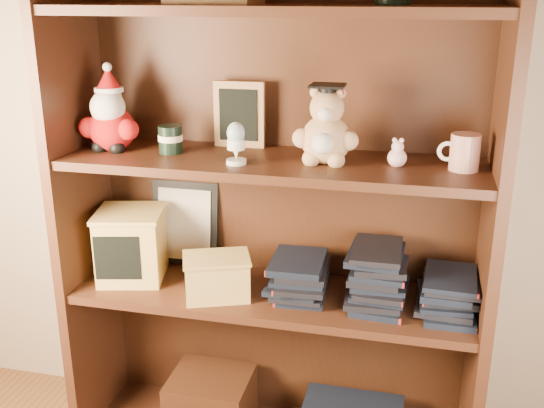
% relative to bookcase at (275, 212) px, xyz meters
% --- Properties ---
extents(bookcase, '(1.20, 0.35, 1.60)m').
position_rel_bookcase_xyz_m(bookcase, '(0.00, 0.00, 0.00)').
color(bookcase, '#402112').
rests_on(bookcase, ground).
extents(shelf_lower, '(1.14, 0.33, 0.02)m').
position_rel_bookcase_xyz_m(shelf_lower, '(0.00, -0.05, -0.24)').
color(shelf_lower, '#402112').
rests_on(shelf_lower, ground).
extents(shelf_upper, '(1.14, 0.33, 0.02)m').
position_rel_bookcase_xyz_m(shelf_upper, '(0.00, -0.05, 0.16)').
color(shelf_upper, '#402112').
rests_on(shelf_upper, ground).
extents(santa_plush, '(0.18, 0.13, 0.25)m').
position_rel_bookcase_xyz_m(santa_plush, '(-0.47, -0.06, 0.26)').
color(santa_plush, '#A50F0F').
rests_on(santa_plush, shelf_upper).
extents(teachers_tin, '(0.07, 0.07, 0.08)m').
position_rel_bookcase_xyz_m(teachers_tin, '(-0.29, -0.05, 0.21)').
color(teachers_tin, black).
rests_on(teachers_tin, shelf_upper).
extents(chalkboard_plaque, '(0.15, 0.08, 0.19)m').
position_rel_bookcase_xyz_m(chalkboard_plaque, '(-0.12, 0.06, 0.26)').
color(chalkboard_plaque, '#9E7547').
rests_on(chalkboard_plaque, shelf_upper).
extents(egg_cup, '(0.05, 0.05, 0.11)m').
position_rel_bookcase_xyz_m(egg_cup, '(-0.08, -0.13, 0.23)').
color(egg_cup, white).
rests_on(egg_cup, shelf_upper).
extents(grad_teddy_bear, '(0.17, 0.15, 0.21)m').
position_rel_bookcase_xyz_m(grad_teddy_bear, '(0.15, -0.06, 0.25)').
color(grad_teddy_bear, tan).
rests_on(grad_teddy_bear, shelf_upper).
extents(pink_figurine, '(0.05, 0.05, 0.08)m').
position_rel_bookcase_xyz_m(pink_figurine, '(0.34, -0.05, 0.20)').
color(pink_figurine, beige).
rests_on(pink_figurine, shelf_upper).
extents(teacher_mug, '(0.11, 0.07, 0.09)m').
position_rel_bookcase_xyz_m(teacher_mug, '(0.50, -0.05, 0.22)').
color(teacher_mug, silver).
rests_on(teacher_mug, shelf_upper).
extents(certificate_frame, '(0.22, 0.06, 0.27)m').
position_rel_bookcase_xyz_m(certificate_frame, '(-0.31, 0.09, -0.09)').
color(certificate_frame, black).
rests_on(certificate_frame, shelf_lower).
extents(treats_box, '(0.23, 0.23, 0.21)m').
position_rel_bookcase_xyz_m(treats_box, '(-0.43, -0.05, -0.12)').
color(treats_box, '#D8B258').
rests_on(treats_box, shelf_lower).
extents(pencils_box, '(0.22, 0.19, 0.12)m').
position_rel_bookcase_xyz_m(pencils_box, '(-0.14, -0.12, -0.17)').
color(pencils_box, '#D8B258').
rests_on(pencils_box, shelf_lower).
extents(book_stack_left, '(0.14, 0.20, 0.11)m').
position_rel_bookcase_xyz_m(book_stack_left, '(0.08, -0.05, -0.17)').
color(book_stack_left, black).
rests_on(book_stack_left, shelf_lower).
extents(book_stack_mid, '(0.14, 0.20, 0.16)m').
position_rel_bookcase_xyz_m(book_stack_mid, '(0.30, -0.05, -0.15)').
color(book_stack_mid, black).
rests_on(book_stack_mid, shelf_lower).
extents(book_stack_right, '(0.14, 0.20, 0.11)m').
position_rel_bookcase_xyz_m(book_stack_right, '(0.49, -0.05, -0.17)').
color(book_stack_right, black).
rests_on(book_stack_right, shelf_lower).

